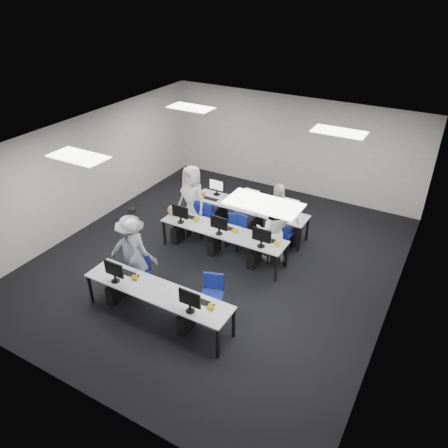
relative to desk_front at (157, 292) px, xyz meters
The scene contains 23 objects.
room 2.54m from the desk_front, 90.00° to the left, with size 9.00×9.02×3.00m.
ceiling_panels 3.33m from the desk_front, 90.00° to the left, with size 5.20×4.60×0.02m.
desk_front is the anchor object (origin of this frame).
desk_mid 2.60m from the desk_front, 90.00° to the left, with size 3.20×0.70×0.73m.
desk_back 4.00m from the desk_front, 90.00° to the left, with size 3.20×0.70×0.73m.
equipment_front 0.38m from the desk_front, behind, with size 2.51×0.41×1.19m.
equipment_mid 2.61m from the desk_front, 94.24° to the left, with size 2.91×0.41×1.19m.
equipment_back 4.04m from the desk_front, 87.27° to the left, with size 2.91×0.41×1.19m.
chair_0 1.11m from the desk_front, 151.20° to the left, with size 0.50×0.53×0.86m.
chair_1 1.15m from the desk_front, 37.50° to the left, with size 0.57×0.59×0.90m.
chair_2 3.36m from the desk_front, 109.10° to the left, with size 0.49×0.53×0.89m.
chair_3 3.20m from the desk_front, 88.53° to the left, with size 0.48×0.51×0.84m.
chair_4 3.38m from the desk_front, 68.28° to the left, with size 0.52×0.55×0.88m.
chair_5 3.69m from the desk_front, 106.29° to the left, with size 0.54×0.56×0.84m.
chair_6 3.52m from the desk_front, 91.79° to the left, with size 0.53×0.55×0.82m.
chair_7 3.76m from the desk_front, 71.94° to the left, with size 0.44×0.47×0.88m.
handbag 3.01m from the desk_front, 118.90° to the left, with size 0.34×0.22×0.28m, color tan.
student_0 1.27m from the desk_front, 148.05° to the left, with size 0.63×0.41×1.72m, color white.
student_1 3.27m from the desk_front, 70.54° to the left, with size 0.79×0.62×1.63m, color white.
student_2 3.68m from the desk_front, 112.24° to the left, with size 0.88×0.57×1.80m, color white.
student_3 3.56m from the desk_front, 73.00° to the left, with size 1.10×0.46×1.88m, color white.
photographer 1.39m from the desk_front, 149.48° to the left, with size 1.10×0.63×1.70m, color gray.
dslr_camera 1.86m from the desk_front, 144.66° to the left, with size 0.14×0.18×0.10m, color black.
Camera 1 is at (4.45, -7.57, 6.18)m, focal length 35.00 mm.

